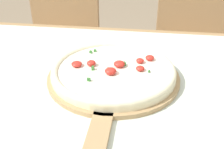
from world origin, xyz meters
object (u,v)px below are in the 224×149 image
Objects in this scene: pizza_peel at (113,80)px; chair_left at (62,43)px; pizza at (114,71)px; chair_right at (192,50)px.

chair_left reaches higher than pizza_peel.
chair_left is (-0.38, 0.71, -0.25)m from pizza.
pizza is 0.38× the size of chair_left.
pizza is at bearing 89.96° from pizza_peel.
chair_right is (0.70, 0.00, 0.00)m from chair_left.
pizza is 0.85m from chair_left.
chair_left is at bearing 179.17° from chair_right.
chair_right is at bearing 65.86° from pizza.
pizza_peel is 0.58× the size of chair_right.
pizza_peel is 0.58× the size of chair_left.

